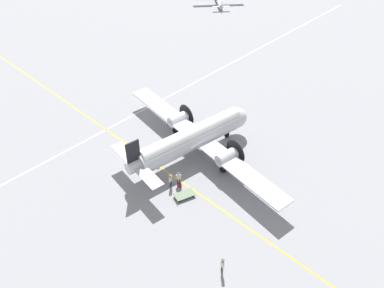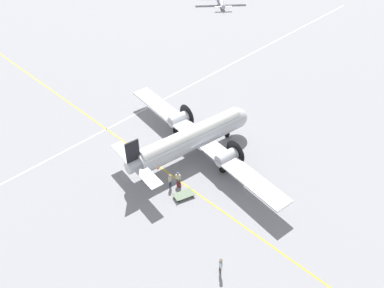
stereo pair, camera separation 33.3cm
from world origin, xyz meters
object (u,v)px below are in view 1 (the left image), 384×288
ramp_agent (171,179)px  suitcase_near_door (180,185)px  light_aircraft_distant (218,1)px  crew_foreground (222,264)px  traffic_cone (158,167)px  passenger_boarding (178,177)px  baggage_cart (184,195)px  airliner_main (195,137)px

ramp_agent → suitcase_near_door: 1.21m
suitcase_near_door → light_aircraft_distant: size_ratio=0.07×
suitcase_near_door → crew_foreground: bearing=154.7°
ramp_agent → traffic_cone: 3.41m
passenger_boarding → ramp_agent: bearing=-156.1°
suitcase_near_door → baggage_cart: bearing=153.9°
airliner_main → ramp_agent: airliner_main is taller
airliner_main → ramp_agent: size_ratio=15.16×
traffic_cone → passenger_boarding: bearing=176.8°
passenger_boarding → ramp_agent: ramp_agent is taller
ramp_agent → baggage_cart: bearing=-111.6°
airliner_main → light_aircraft_distant: size_ratio=2.82×
ramp_agent → passenger_boarding: bearing=-44.6°
crew_foreground → suitcase_near_door: (9.74, -4.60, -0.77)m
airliner_main → passenger_boarding: bearing=-146.7°
passenger_boarding → suitcase_near_door: bearing=-71.5°
crew_foreground → ramp_agent: size_ratio=0.98×
crew_foreground → traffic_cone: bearing=-170.9°
suitcase_near_door → ramp_agent: bearing=40.6°
airliner_main → suitcase_near_door: airliner_main is taller
crew_foreground → light_aircraft_distant: (43.71, -50.62, -0.20)m
ramp_agent → traffic_cone: ramp_agent is taller
suitcase_near_door → traffic_cone: bearing=-5.9°
passenger_boarding → light_aircraft_distant: bearing=84.6°
baggage_cart → passenger_boarding: bearing=82.8°
light_aircraft_distant → traffic_cone: bearing=164.5°
ramp_agent → light_aircraft_distant: size_ratio=0.19×
crew_foreground → baggage_cart: (8.39, -3.94, -0.79)m
baggage_cart → traffic_cone: bearing=98.2°
crew_foreground → traffic_cone: (13.60, -5.00, -0.86)m
baggage_cart → light_aircraft_distant: 58.54m
airliner_main → light_aircraft_distant: bearing=46.0°
airliner_main → traffic_cone: (1.25, 4.71, -2.26)m
airliner_main → light_aircraft_distant: 51.58m
ramp_agent → airliner_main: bearing=-1.9°
baggage_cart → traffic_cone: 5.31m
ramp_agent → light_aircraft_distant: light_aircraft_distant is taller
airliner_main → baggage_cart: size_ratio=11.36×
baggage_cart → ramp_agent: bearing=108.3°
ramp_agent → traffic_cone: bearing=52.0°
crew_foreground → light_aircraft_distant: bearing=160.1°
baggage_cart → light_aircraft_distant: bearing=56.8°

